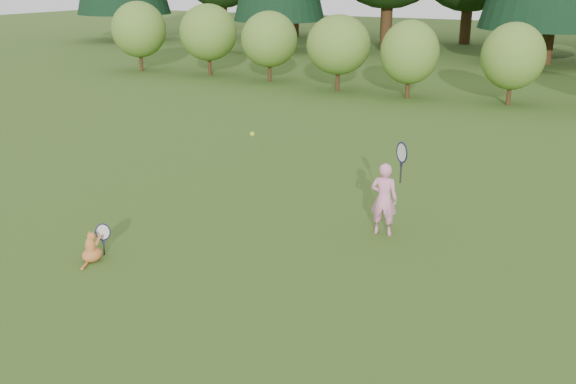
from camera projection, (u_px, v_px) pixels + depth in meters
The scene contains 5 objects.
ground at pixel (249, 253), 9.05m from camera, with size 100.00×100.00×0.00m, color #294A14.
shrub_row at pixel (473, 55), 19.43m from camera, with size 28.00×3.00×2.80m, color #5B7A26, non-canonical shape.
child at pixel (384, 198), 9.51m from camera, with size 0.61×0.39×1.67m.
cat at pixel (92, 246), 8.74m from camera, with size 0.29×0.58×0.58m.
tennis_ball at pixel (252, 134), 10.64m from camera, with size 0.08×0.08×0.08m.
Camera 1 is at (4.42, -7.03, 3.73)m, focal length 40.00 mm.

